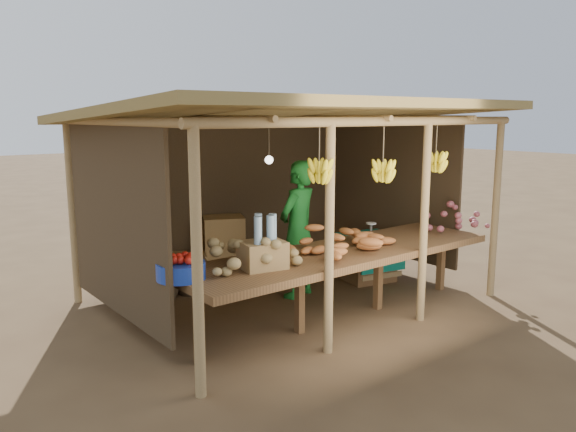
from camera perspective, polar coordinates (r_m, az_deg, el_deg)
ground at (r=7.10m, az=0.00°, el=-8.38°), size 60.00×60.00×0.00m
stall_structure at (r=6.76m, az=-0.16°, el=7.38°), size 4.70×3.50×2.43m
counter at (r=6.20m, az=5.48°, el=-4.05°), size 3.90×1.05×0.80m
potato_heap at (r=5.49m, az=-4.10°, el=-3.26°), size 1.09×0.67×0.37m
sweet_potato_heap at (r=6.13m, az=5.92°, el=-1.89°), size 1.15×0.73×0.36m
onion_heap at (r=7.52m, az=16.45°, el=-0.02°), size 1.02×0.82×0.36m
banana_pile at (r=5.54m, az=-2.56°, el=-3.25°), size 0.54×0.34×0.34m
tomato_basin at (r=5.17m, az=-10.84°, el=-5.29°), size 0.44×0.44×0.23m
bottle_box at (r=5.42m, az=-2.61°, el=-3.24°), size 0.47×0.40×0.53m
vendor at (r=6.98m, az=1.03°, el=-1.37°), size 0.72×0.58×1.72m
tarp_crate at (r=7.85m, az=8.09°, el=-4.02°), size 0.82×0.75×0.84m
carton_stack at (r=7.72m, az=-7.79°, el=-3.95°), size 1.27×0.61×0.87m
burlap_sacks at (r=7.24m, az=-11.32°, el=-5.81°), size 0.94×0.49×0.66m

